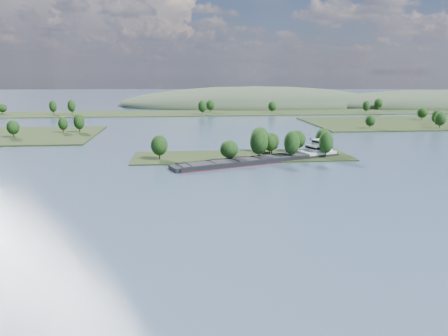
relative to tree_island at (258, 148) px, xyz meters
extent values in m
plane|color=#3B4E67|center=(-7.09, -59.43, -4.21)|extent=(1800.00, 1800.00, 0.00)
cube|color=black|center=(-7.09, 0.57, -4.21)|extent=(100.00, 30.00, 1.20)
cylinder|color=black|center=(13.52, -9.38, -1.57)|extent=(0.50, 0.50, 4.09)
ellipsoid|color=black|center=(13.52, -9.38, 3.63)|extent=(7.06, 7.06, 10.52)
cylinder|color=black|center=(3.18, 12.39, -1.70)|extent=(0.50, 0.50, 3.82)
ellipsoid|color=black|center=(3.18, 12.39, 3.16)|extent=(8.83, 8.83, 9.83)
cylinder|color=black|center=(-0.94, -8.32, -1.41)|extent=(0.50, 0.50, 4.41)
ellipsoid|color=black|center=(-0.94, -8.32, 4.20)|extent=(8.13, 8.13, 11.33)
cylinder|color=black|center=(6.24, 2.66, -2.14)|extent=(0.50, 0.50, 2.95)
ellipsoid|color=black|center=(6.24, 2.66, 1.62)|extent=(5.62, 5.62, 7.59)
cylinder|color=black|center=(-14.52, -11.64, -2.11)|extent=(0.50, 0.50, 3.01)
ellipsoid|color=black|center=(-14.52, -11.64, 1.71)|extent=(7.98, 7.98, 7.73)
cylinder|color=black|center=(-44.64, -4.15, -1.85)|extent=(0.50, 0.50, 3.53)
ellipsoid|color=black|center=(-44.64, -4.15, 2.64)|extent=(7.42, 7.42, 9.07)
cylinder|color=black|center=(7.70, 4.59, -2.00)|extent=(0.50, 0.50, 3.22)
ellipsoid|color=black|center=(7.70, 4.59, 2.09)|extent=(6.68, 6.68, 8.28)
cylinder|color=black|center=(33.03, 6.69, -1.75)|extent=(0.50, 0.50, 3.72)
ellipsoid|color=black|center=(33.03, 6.69, 2.98)|extent=(7.21, 7.21, 9.56)
cylinder|color=black|center=(29.90, -7.10, -1.66)|extent=(0.50, 0.50, 3.91)
ellipsoid|color=black|center=(29.90, -7.10, 3.31)|extent=(6.51, 6.51, 10.05)
cylinder|color=black|center=(20.50, 7.77, -1.90)|extent=(0.50, 0.50, 3.42)
ellipsoid|color=black|center=(20.50, 7.77, 2.44)|extent=(8.37, 8.37, 8.79)
cylinder|color=black|center=(-99.08, 88.96, -1.52)|extent=(0.50, 0.50, 3.78)
ellipsoid|color=black|center=(-99.08, 88.96, 3.29)|extent=(6.77, 6.77, 9.73)
cylinder|color=black|center=(-109.00, 88.72, -1.80)|extent=(0.50, 0.50, 3.22)
ellipsoid|color=black|center=(-109.00, 88.72, 2.30)|extent=(5.88, 5.88, 8.29)
cylinder|color=black|center=(-132.81, 70.41, -1.75)|extent=(0.50, 0.50, 3.32)
ellipsoid|color=black|center=(-132.81, 70.41, 2.47)|extent=(7.01, 7.01, 8.53)
cylinder|color=black|center=(93.56, 89.34, -1.90)|extent=(0.50, 0.50, 3.02)
ellipsoid|color=black|center=(93.56, 89.34, 1.93)|extent=(6.75, 6.75, 7.76)
cylinder|color=black|center=(141.21, 85.20, -1.58)|extent=(0.50, 0.50, 3.67)
ellipsoid|color=black|center=(141.21, 85.20, 3.10)|extent=(7.80, 7.80, 9.45)
cylinder|color=black|center=(148.45, 101.83, -1.61)|extent=(0.50, 0.50, 3.61)
ellipsoid|color=black|center=(148.45, 101.83, 2.99)|extent=(6.45, 6.45, 9.29)
cylinder|color=black|center=(157.43, 135.96, -1.75)|extent=(0.50, 0.50, 3.33)
ellipsoid|color=black|center=(157.43, 135.96, 2.48)|extent=(8.26, 8.26, 8.55)
cube|color=black|center=(-7.09, 220.57, -4.21)|extent=(900.00, 60.00, 1.20)
cylinder|color=black|center=(-150.32, 219.06, -1.55)|extent=(0.50, 0.50, 4.13)
ellipsoid|color=black|center=(-150.32, 219.06, 3.70)|extent=(6.61, 6.61, 10.62)
cylinder|color=black|center=(139.79, 202.26, -1.73)|extent=(0.50, 0.50, 3.76)
ellipsoid|color=black|center=(139.79, 202.26, 3.05)|extent=(6.95, 6.95, 9.68)
cylinder|color=black|center=(-5.99, 224.05, -1.67)|extent=(0.50, 0.50, 3.88)
ellipsoid|color=black|center=(-5.99, 224.05, 3.26)|extent=(8.03, 8.03, 9.98)
cylinder|color=black|center=(167.55, 236.65, -1.75)|extent=(0.50, 0.50, 3.72)
ellipsoid|color=black|center=(167.55, 236.65, 2.98)|extent=(8.79, 8.79, 9.58)
cylinder|color=black|center=(-197.85, 227.13, -2.10)|extent=(0.50, 0.50, 3.02)
ellipsoid|color=black|center=(-197.85, 227.13, 1.74)|extent=(7.75, 7.75, 7.77)
cylinder|color=black|center=(-133.01, 215.59, -1.44)|extent=(0.50, 0.50, 4.34)
ellipsoid|color=black|center=(-133.01, 215.59, 4.07)|extent=(7.05, 7.05, 11.16)
cylinder|color=black|center=(51.51, 210.86, -1.83)|extent=(0.50, 0.50, 3.57)
ellipsoid|color=black|center=(51.51, 210.86, 2.72)|extent=(7.82, 7.82, 9.19)
cylinder|color=black|center=(-14.75, 202.58, -1.48)|extent=(0.50, 0.50, 4.26)
ellipsoid|color=black|center=(-14.75, 202.58, 3.94)|extent=(7.64, 7.64, 10.96)
ellipsoid|color=#35452F|center=(252.91, 290.57, -4.21)|extent=(260.00, 140.00, 36.00)
ellipsoid|color=#35452F|center=(52.91, 320.57, -4.21)|extent=(320.00, 160.00, 44.00)
cube|color=black|center=(-0.71, -12.50, -3.73)|extent=(76.17, 35.75, 2.13)
cube|color=maroon|center=(-0.71, -12.50, -4.16)|extent=(76.42, 36.00, 0.24)
cube|color=black|center=(-9.63, -10.71, -2.37)|extent=(56.59, 21.02, 0.78)
cube|color=black|center=(-6.36, -19.63, -2.37)|extent=(56.59, 21.02, 0.78)
cube|color=black|center=(-7.99, -15.17, -2.52)|extent=(57.63, 28.18, 0.29)
cube|color=black|center=(-28.03, -22.50, -2.23)|extent=(10.93, 10.46, 0.34)
cube|color=black|center=(-18.01, -18.83, -2.23)|extent=(10.93, 10.46, 0.34)
cube|color=black|center=(-7.99, -15.17, -2.23)|extent=(10.93, 10.46, 0.34)
cube|color=black|center=(2.02, -11.50, -2.23)|extent=(10.93, 10.46, 0.34)
cube|color=black|center=(12.04, -7.84, -2.23)|extent=(10.93, 10.46, 0.34)
cube|color=black|center=(-37.59, -25.99, -3.34)|extent=(5.73, 9.19, 1.94)
cylinder|color=black|center=(-36.68, -25.66, -1.98)|extent=(0.30, 0.30, 2.13)
cube|color=silver|center=(27.52, -2.18, -2.08)|extent=(17.77, 14.07, 1.16)
cube|color=silver|center=(28.43, -1.84, -0.14)|extent=(11.77, 10.62, 2.91)
cube|color=black|center=(28.43, -1.84, 0.25)|extent=(12.02, 10.86, 0.87)
cube|color=silver|center=(29.34, -1.51, 2.38)|extent=(7.46, 7.46, 2.13)
cube|color=black|center=(29.34, -1.51, 2.77)|extent=(7.71, 7.71, 0.78)
cube|color=silver|center=(29.34, -1.51, 3.54)|extent=(7.96, 7.96, 0.19)
cylinder|color=silver|center=(31.61, -0.68, 4.71)|extent=(0.25, 0.25, 2.52)
cylinder|color=black|center=(24.70, -0.11, 3.74)|extent=(0.62, 0.62, 1.16)
camera|label=1|loc=(-35.49, -195.44, 34.10)|focal=35.00mm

